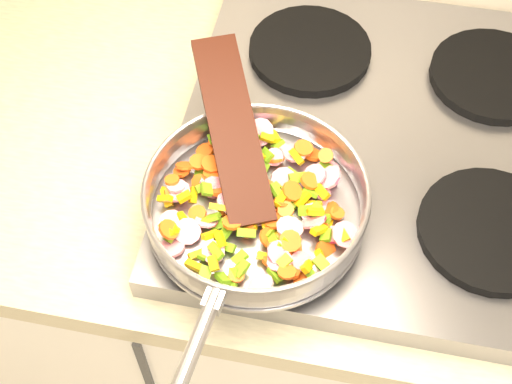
# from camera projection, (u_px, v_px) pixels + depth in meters

# --- Properties ---
(cooktop) EXTENTS (0.60, 0.60, 0.04)m
(cooktop) POSITION_uv_depth(u_px,v_px,m) (389.00, 144.00, 1.04)
(cooktop) COLOR #939399
(cooktop) RESTS_ON counter_top
(grate_fl) EXTENTS (0.19, 0.19, 0.02)m
(grate_fl) POSITION_uv_depth(u_px,v_px,m) (278.00, 195.00, 0.95)
(grate_fl) COLOR black
(grate_fl) RESTS_ON cooktop
(grate_fr) EXTENTS (0.19, 0.19, 0.02)m
(grate_fr) POSITION_uv_depth(u_px,v_px,m) (491.00, 230.00, 0.92)
(grate_fr) COLOR black
(grate_fr) RESTS_ON cooktop
(grate_bl) EXTENTS (0.19, 0.19, 0.02)m
(grate_bl) POSITION_uv_depth(u_px,v_px,m) (310.00, 50.00, 1.11)
(grate_bl) COLOR black
(grate_bl) RESTS_ON cooktop
(grate_br) EXTENTS (0.19, 0.19, 0.02)m
(grate_br) POSITION_uv_depth(u_px,v_px,m) (493.00, 76.00, 1.08)
(grate_br) COLOR black
(grate_br) RESTS_ON cooktop
(saute_pan) EXTENTS (0.32, 0.49, 0.06)m
(saute_pan) POSITION_uv_depth(u_px,v_px,m) (255.00, 202.00, 0.90)
(saute_pan) COLOR #9E9EA5
(saute_pan) RESTS_ON grate_fl
(vegetable_heap) EXTENTS (0.27, 0.27, 0.05)m
(vegetable_heap) POSITION_uv_depth(u_px,v_px,m) (259.00, 205.00, 0.91)
(vegetable_heap) COLOR #E35215
(vegetable_heap) RESTS_ON saute_pan
(wooden_spatula) EXTENTS (0.16, 0.26, 0.09)m
(wooden_spatula) POSITION_uv_depth(u_px,v_px,m) (232.00, 128.00, 0.92)
(wooden_spatula) COLOR black
(wooden_spatula) RESTS_ON saute_pan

